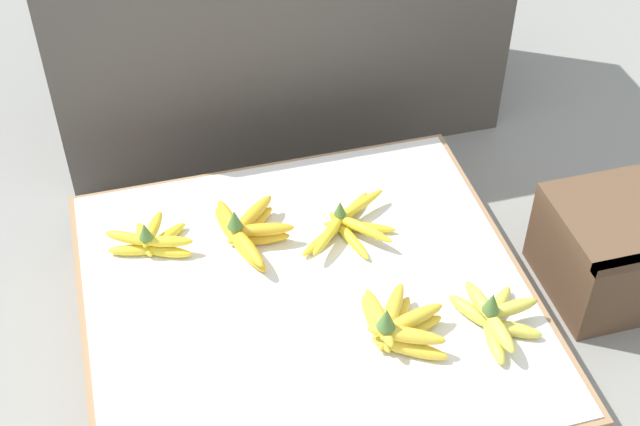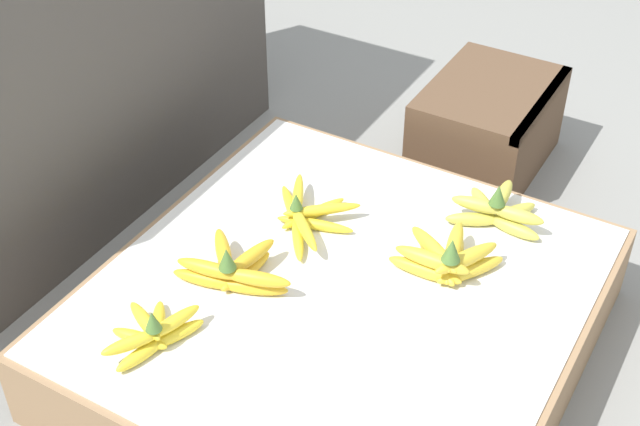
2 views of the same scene
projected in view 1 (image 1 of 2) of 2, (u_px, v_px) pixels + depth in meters
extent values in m
plane|color=gray|center=(308.00, 348.00, 1.97)|extent=(10.00, 10.00, 0.00)
cube|color=#997551|center=(308.00, 323.00, 1.91)|extent=(0.93, 0.89, 0.17)
cube|color=silver|center=(308.00, 295.00, 1.85)|extent=(0.90, 0.86, 0.00)
cube|color=brown|center=(634.00, 246.00, 2.05)|extent=(0.39, 0.29, 0.23)
ellipsoid|color=gold|center=(410.00, 348.00, 1.73)|extent=(0.14, 0.11, 0.03)
ellipsoid|color=gold|center=(409.00, 331.00, 1.76)|extent=(0.16, 0.07, 0.03)
ellipsoid|color=gold|center=(395.00, 323.00, 1.78)|extent=(0.12, 0.14, 0.03)
ellipsoid|color=gold|center=(376.00, 323.00, 1.78)|extent=(0.04, 0.15, 0.03)
ellipsoid|color=gold|center=(406.00, 335.00, 1.72)|extent=(0.15, 0.10, 0.03)
ellipsoid|color=gold|center=(410.00, 320.00, 1.74)|extent=(0.16, 0.07, 0.03)
ellipsoid|color=gold|center=(392.00, 311.00, 1.76)|extent=(0.11, 0.15, 0.03)
ellipsoid|color=gold|center=(379.00, 318.00, 1.75)|extent=(0.04, 0.15, 0.03)
cone|color=#4C7533|center=(386.00, 318.00, 1.69)|extent=(0.04, 0.04, 0.05)
ellipsoid|color=gold|center=(494.00, 342.00, 1.74)|extent=(0.04, 0.12, 0.03)
ellipsoid|color=gold|center=(513.00, 329.00, 1.77)|extent=(0.11, 0.08, 0.03)
ellipsoid|color=gold|center=(499.00, 305.00, 1.81)|extent=(0.10, 0.10, 0.03)
ellipsoid|color=gold|center=(470.00, 311.00, 1.80)|extent=(0.08, 0.11, 0.03)
ellipsoid|color=gold|center=(500.00, 331.00, 1.73)|extent=(0.04, 0.11, 0.03)
ellipsoid|color=gold|center=(513.00, 308.00, 1.77)|extent=(0.12, 0.04, 0.03)
ellipsoid|color=gold|center=(480.00, 301.00, 1.78)|extent=(0.04, 0.12, 0.03)
cone|color=#4C7533|center=(492.00, 302.00, 1.73)|extent=(0.03, 0.03, 0.05)
ellipsoid|color=yellow|center=(166.00, 252.00, 1.93)|extent=(0.11, 0.07, 0.02)
ellipsoid|color=yellow|center=(166.00, 237.00, 1.96)|extent=(0.11, 0.08, 0.02)
ellipsoid|color=yellow|center=(144.00, 239.00, 1.96)|extent=(0.04, 0.12, 0.02)
ellipsoid|color=yellow|center=(134.00, 250.00, 1.93)|extent=(0.12, 0.05, 0.02)
ellipsoid|color=yellow|center=(167.00, 241.00, 1.92)|extent=(0.12, 0.05, 0.02)
ellipsoid|color=yellow|center=(153.00, 229.00, 1.94)|extent=(0.07, 0.11, 0.02)
ellipsoid|color=yellow|center=(129.00, 238.00, 1.92)|extent=(0.11, 0.08, 0.02)
cone|color=#4C7533|center=(145.00, 231.00, 1.89)|extent=(0.03, 0.03, 0.04)
ellipsoid|color=gold|center=(248.00, 253.00, 1.92)|extent=(0.08, 0.14, 0.03)
ellipsoid|color=gold|center=(259.00, 239.00, 1.96)|extent=(0.14, 0.05, 0.03)
ellipsoid|color=gold|center=(253.00, 225.00, 1.99)|extent=(0.12, 0.11, 0.03)
ellipsoid|color=gold|center=(228.00, 227.00, 1.98)|extent=(0.06, 0.14, 0.03)
ellipsoid|color=gold|center=(247.00, 246.00, 1.90)|extent=(0.07, 0.14, 0.03)
ellipsoid|color=gold|center=(263.00, 229.00, 1.94)|extent=(0.14, 0.05, 0.03)
ellipsoid|color=gold|center=(253.00, 214.00, 1.97)|extent=(0.12, 0.11, 0.03)
ellipsoid|color=gold|center=(230.00, 220.00, 1.96)|extent=(0.05, 0.14, 0.03)
cone|color=#4C7533|center=(234.00, 219.00, 1.91)|extent=(0.03, 0.03, 0.05)
ellipsoid|color=yellow|center=(327.00, 236.00, 1.97)|extent=(0.15, 0.11, 0.02)
ellipsoid|color=yellow|center=(349.00, 236.00, 1.97)|extent=(0.06, 0.16, 0.02)
ellipsoid|color=yellow|center=(359.00, 227.00, 1.99)|extent=(0.16, 0.08, 0.02)
ellipsoid|color=yellow|center=(349.00, 213.00, 2.02)|extent=(0.13, 0.13, 0.02)
ellipsoid|color=yellow|center=(330.00, 231.00, 1.94)|extent=(0.13, 0.14, 0.02)
ellipsoid|color=yellow|center=(360.00, 227.00, 1.95)|extent=(0.12, 0.14, 0.02)
ellipsoid|color=yellow|center=(357.00, 207.00, 2.00)|extent=(0.16, 0.10, 0.02)
cone|color=#4C7533|center=(340.00, 208.00, 1.96)|extent=(0.03, 0.03, 0.04)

